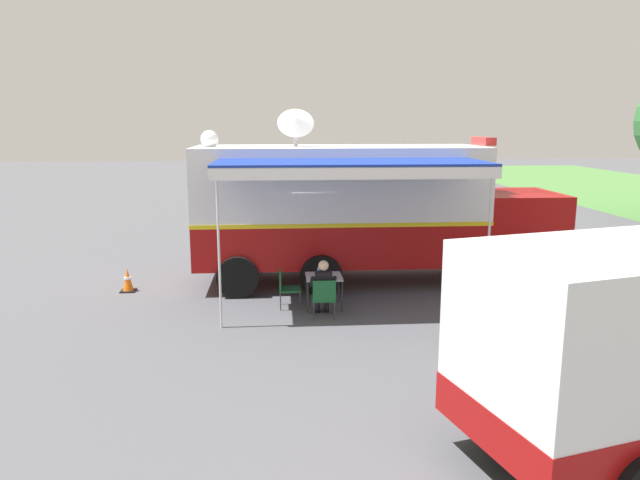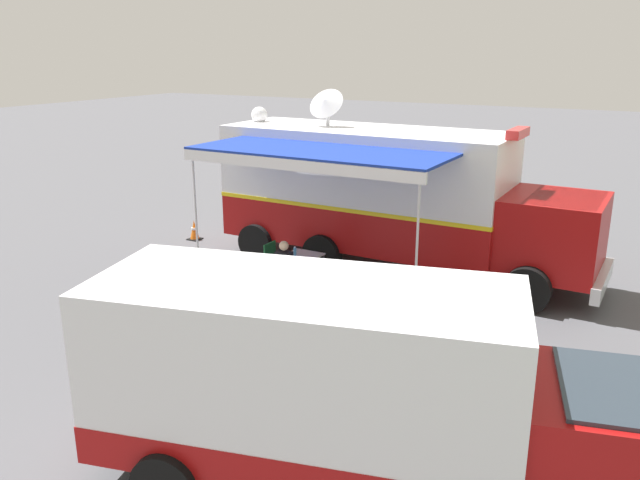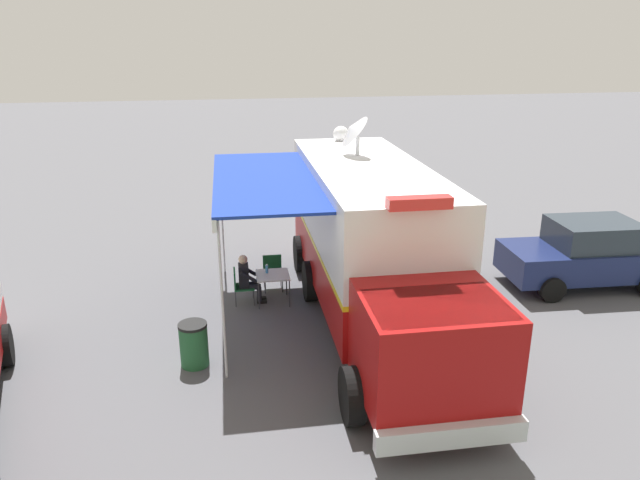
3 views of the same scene
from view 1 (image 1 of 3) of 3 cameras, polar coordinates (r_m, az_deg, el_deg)
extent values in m
plane|color=#515156|center=(15.47, 1.76, -4.01)|extent=(100.00, 100.00, 0.00)
cube|color=silver|center=(17.67, -2.58, -2.07)|extent=(0.20, 4.80, 0.01)
cube|color=#9E0F0F|center=(15.21, 1.78, 0.17)|extent=(2.62, 7.24, 1.10)
cube|color=white|center=(15.00, 1.82, 5.42)|extent=(2.62, 7.24, 1.70)
cube|color=yellow|center=(15.11, 1.80, 2.22)|extent=(2.64, 7.26, 0.10)
cube|color=#9E0F0F|center=(16.31, 18.27, 1.43)|extent=(2.34, 2.14, 1.70)
cube|color=#28333D|center=(16.31, 19.03, 3.17)|extent=(2.17, 1.51, 0.70)
cube|color=silver|center=(16.94, 21.62, -1.55)|extent=(2.38, 0.24, 0.36)
cylinder|color=black|center=(17.55, 15.93, -0.92)|extent=(0.32, 1.00, 1.00)
cylinder|color=black|center=(15.30, 19.12, -2.89)|extent=(0.32, 1.00, 1.00)
cylinder|color=black|center=(16.52, -0.55, -1.23)|extent=(0.32, 1.00, 1.00)
cylinder|color=black|center=(14.09, 0.11, -3.43)|extent=(0.32, 1.00, 1.00)
cylinder|color=black|center=(16.51, -7.42, -1.33)|extent=(0.32, 1.00, 1.00)
cylinder|color=black|center=(14.09, -7.96, -3.55)|extent=(0.32, 1.00, 1.00)
cube|color=white|center=(14.94, 1.84, 8.86)|extent=(2.62, 7.24, 0.10)
cube|color=red|center=(15.76, 15.52, 9.21)|extent=(1.10, 0.30, 0.20)
cylinder|color=silver|center=(14.85, -2.36, 9.90)|extent=(0.10, 0.10, 0.45)
cone|color=silver|center=(14.70, -2.36, 11.47)|extent=(0.73, 0.91, 0.81)
sphere|color=white|center=(14.93, -10.63, 9.56)|extent=(0.44, 0.44, 0.44)
cube|color=#193399|center=(12.62, 2.97, 7.49)|extent=(2.30, 5.80, 0.06)
cube|color=white|center=(11.58, 3.62, 6.44)|extent=(0.18, 5.76, 0.24)
cylinder|color=silver|center=(12.52, 15.98, -0.48)|extent=(0.05, 0.05, 3.25)
cylinder|color=silver|center=(11.81, -9.75, -0.89)|extent=(0.05, 0.05, 3.25)
cube|color=silver|center=(13.15, 0.37, -3.55)|extent=(0.81, 0.81, 0.03)
cylinder|color=#333338|center=(13.63, 1.80, -4.61)|extent=(0.03, 0.03, 0.70)
cylinder|color=#333338|center=(12.93, 2.14, -5.50)|extent=(0.03, 0.03, 0.70)
cylinder|color=#333338|center=(13.58, -1.32, -4.67)|extent=(0.03, 0.03, 0.70)
cylinder|color=#333338|center=(12.87, -1.15, -5.58)|extent=(0.03, 0.03, 0.70)
cylinder|color=#4C99D8|center=(12.98, -0.13, -3.22)|extent=(0.07, 0.07, 0.20)
cylinder|color=white|center=(12.96, -0.13, -2.74)|extent=(0.04, 0.04, 0.02)
cube|color=#19562D|center=(12.55, 0.34, -5.68)|extent=(0.49, 0.49, 0.04)
cube|color=#19562D|center=(12.27, 0.42, -4.95)|extent=(0.05, 0.48, 0.44)
cylinder|color=#333338|center=(12.81, -0.73, -6.31)|extent=(0.02, 0.02, 0.42)
cylinder|color=#333338|center=(12.84, 1.24, -6.27)|extent=(0.02, 0.02, 0.42)
cylinder|color=#333338|center=(12.39, -0.60, -6.93)|extent=(0.02, 0.02, 0.42)
cylinder|color=#333338|center=(12.42, 1.44, -6.88)|extent=(0.02, 0.02, 0.42)
cube|color=#19562D|center=(13.25, -2.91, -4.77)|extent=(0.49, 0.49, 0.04)
cube|color=#19562D|center=(13.19, -3.87, -3.83)|extent=(0.48, 0.05, 0.44)
cylinder|color=#333338|center=(13.53, -1.98, -5.35)|extent=(0.02, 0.02, 0.42)
cylinder|color=#333338|center=(13.11, -1.91, -5.90)|extent=(0.02, 0.02, 0.42)
cylinder|color=#333338|center=(13.52, -3.86, -5.39)|extent=(0.02, 0.02, 0.42)
cylinder|color=#333338|center=(13.10, -3.84, -5.94)|extent=(0.02, 0.02, 0.42)
cube|color=black|center=(12.47, 0.34, -4.36)|extent=(0.25, 0.36, 0.56)
sphere|color=beige|center=(12.36, 0.34, -2.49)|extent=(0.22, 0.22, 0.22)
cylinder|color=black|center=(12.55, -0.75, -4.06)|extent=(0.43, 0.10, 0.34)
cylinder|color=black|center=(12.59, 1.34, -4.02)|extent=(0.43, 0.10, 0.34)
cylinder|color=black|center=(12.71, -0.18, -5.37)|extent=(0.38, 0.14, 0.13)
cylinder|color=black|center=(12.95, -0.24, -6.12)|extent=(0.11, 0.11, 0.42)
cube|color=black|center=(13.06, -0.25, -6.77)|extent=(0.24, 0.10, 0.07)
cylinder|color=black|center=(12.72, 0.72, -5.35)|extent=(0.38, 0.14, 0.13)
cylinder|color=black|center=(12.96, 0.65, -6.10)|extent=(0.11, 0.11, 0.42)
cube|color=black|center=(13.07, 0.63, -6.75)|extent=(0.24, 0.10, 0.07)
cylinder|color=#235B33|center=(12.07, 14.12, -6.72)|extent=(0.56, 0.56, 0.85)
cylinder|color=black|center=(11.94, 14.23, -4.64)|extent=(0.57, 0.57, 0.06)
cube|color=black|center=(15.32, -18.03, -4.68)|extent=(0.36, 0.36, 0.03)
cone|color=orange|center=(15.25, -18.10, -3.63)|extent=(0.26, 0.26, 0.55)
cylinder|color=white|center=(15.24, -18.11, -3.53)|extent=(0.17, 0.17, 0.06)
cylinder|color=black|center=(8.62, 18.12, -14.48)|extent=(0.45, 0.88, 0.84)
cube|color=navy|center=(21.12, -0.83, 2.08)|extent=(4.29, 2.02, 0.76)
cube|color=#28333D|center=(21.16, -0.85, 4.07)|extent=(2.18, 1.71, 0.68)
cylinder|color=black|center=(19.95, 1.85, 0.42)|extent=(0.65, 0.25, 0.64)
cylinder|color=black|center=(19.90, -3.33, 0.38)|extent=(0.65, 0.25, 0.64)
cylinder|color=black|center=(22.50, 1.38, 1.67)|extent=(0.65, 0.25, 0.64)
cylinder|color=black|center=(22.46, -3.21, 1.64)|extent=(0.65, 0.25, 0.64)
camera|label=2|loc=(8.58, 85.00, 9.92)|focal=35.96mm
camera|label=3|loc=(18.71, 48.21, 14.36)|focal=33.27mm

